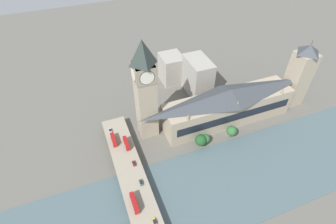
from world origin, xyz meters
name	(u,v)px	position (x,y,z in m)	size (l,w,h in m)	color
ground_plane	(226,134)	(0.00, 0.00, 0.00)	(600.00, 600.00, 0.00)	#605E56
river_water	(254,172)	(-35.52, 0.00, 0.15)	(59.04, 360.00, 0.30)	#4C6066
parliament_hall	(228,105)	(13.97, -8.00, 14.53)	(22.40, 100.30, 29.27)	tan
clock_tower	(145,89)	(23.78, 52.49, 40.08)	(13.90, 13.90, 74.56)	tan
victoria_tower	(299,75)	(14.02, -69.37, 26.01)	(14.43, 14.43, 56.02)	tan
road_bridge	(142,208)	(-35.52, 75.16, 5.15)	(150.08, 16.67, 6.31)	gray
double_decker_bus_lead	(114,139)	(16.87, 79.13, 8.85)	(10.50, 2.61, 4.60)	red
double_decker_bus_mid	(134,203)	(-33.05, 78.67, 9.09)	(11.75, 2.58, 5.03)	red
double_decker_bus_rear	(126,143)	(10.38, 71.90, 9.04)	(10.07, 2.48, 4.96)	red
car_northbound_mid	(141,182)	(-20.88, 71.14, 7.00)	(4.26, 1.76, 1.37)	#2D5638
car_northbound_tail	(110,130)	(27.78, 79.29, 7.02)	(4.38, 1.89, 1.42)	silver
car_southbound_lead	(134,163)	(-6.02, 71.33, 7.01)	(4.14, 1.82, 1.37)	maroon
car_southbound_mid	(155,222)	(-46.41, 71.44, 7.03)	(4.43, 1.76, 1.45)	gold
city_block_west	(171,69)	(77.33, 12.39, 13.00)	(21.31, 18.52, 26.01)	#A39E93
city_block_center	(197,77)	(54.05, -1.86, 15.93)	(28.64, 17.25, 31.86)	#A39E93
tree_embankment_near	(232,131)	(-3.47, -1.74, 6.38)	(7.47, 7.47, 10.14)	brown
tree_embankment_mid	(201,140)	(-3.53, 22.90, 6.59)	(8.20, 8.20, 10.70)	brown
tree_embankment_far	(205,139)	(-2.54, 18.86, 5.46)	(6.69, 6.69, 8.82)	brown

